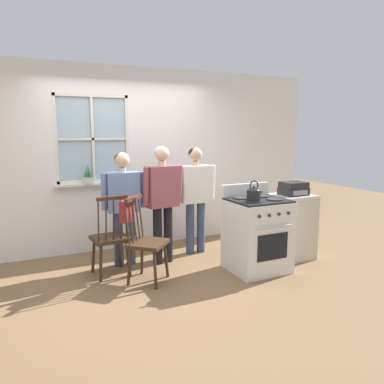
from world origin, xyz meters
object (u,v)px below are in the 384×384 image
object	(u,v)px
stereo	(293,189)
kettle	(254,194)
chair_near_wall	(110,239)
person_elderly_left	(123,198)
person_teen_center	(162,194)
chair_by_window	(146,243)
handbag	(127,210)
person_adult_right	(196,190)
potted_plant	(88,177)
stove	(257,234)
side_counter	(291,226)

from	to	relation	value
stereo	kettle	bearing A→B (deg)	-160.65
chair_near_wall	person_elderly_left	xyz separation A→B (m)	(0.25, 0.27, 0.44)
person_teen_center	chair_by_window	bearing A→B (deg)	-136.28
chair_by_window	handbag	xyz separation A→B (m)	(-0.17, 0.16, 0.38)
stereo	chair_by_window	bearing A→B (deg)	177.73
person_adult_right	handbag	distance (m)	1.28
person_teen_center	potted_plant	world-z (taller)	person_teen_center
chair_by_window	person_adult_right	world-z (taller)	person_adult_right
person_teen_center	kettle	distance (m)	1.23
chair_near_wall	handbag	size ratio (longest dim) A/B	3.31
stereo	handbag	bearing A→B (deg)	173.92
person_elderly_left	person_adult_right	world-z (taller)	person_adult_right
kettle	person_adult_right	bearing A→B (deg)	103.02
person_teen_center	stove	distance (m)	1.34
stereo	person_teen_center	bearing A→B (deg)	160.62
chair_near_wall	handbag	world-z (taller)	same
person_adult_right	chair_by_window	bearing A→B (deg)	-145.18
person_teen_center	side_counter	bearing A→B (deg)	-26.62
person_adult_right	handbag	xyz separation A→B (m)	(-1.16, -0.54, -0.08)
handbag	person_elderly_left	bearing A→B (deg)	80.17
stove	person_teen_center	bearing A→B (deg)	142.13
chair_by_window	stereo	world-z (taller)	stereo
person_elderly_left	person_teen_center	bearing A→B (deg)	-9.45
kettle	handbag	world-z (taller)	kettle
chair_by_window	person_teen_center	world-z (taller)	person_teen_center
chair_near_wall	side_counter	world-z (taller)	chair_near_wall
person_elderly_left	handbag	distance (m)	0.49
chair_by_window	person_elderly_left	size ratio (longest dim) A/B	0.68
person_teen_center	stereo	bearing A→B (deg)	-27.25
person_teen_center	person_adult_right	bearing A→B (deg)	10.01
kettle	potted_plant	xyz separation A→B (m)	(-1.64, 1.72, 0.09)
person_adult_right	stove	size ratio (longest dim) A/B	1.42
kettle	side_counter	distance (m)	1.09
stove	stereo	xyz separation A→B (m)	(0.71, 0.17, 0.51)
stove	potted_plant	bearing A→B (deg)	138.59
stereo	potted_plant	bearing A→B (deg)	150.52
person_teen_center	kettle	xyz separation A→B (m)	(0.83, -0.90, 0.08)
chair_by_window	potted_plant	size ratio (longest dim) A/B	3.74
potted_plant	stereo	distance (m)	2.88
person_elderly_left	stereo	size ratio (longest dim) A/B	4.41
kettle	potted_plant	bearing A→B (deg)	133.70
stove	stereo	size ratio (longest dim) A/B	3.19
handbag	side_counter	bearing A→B (deg)	-5.56
kettle	potted_plant	size ratio (longest dim) A/B	0.91
chair_by_window	stove	bearing A→B (deg)	-57.67
stove	person_adult_right	bearing A→B (deg)	113.17
kettle	stereo	distance (m)	0.92
chair_by_window	kettle	size ratio (longest dim) A/B	4.12
potted_plant	side_counter	distance (m)	2.95
potted_plant	kettle	bearing A→B (deg)	-46.30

